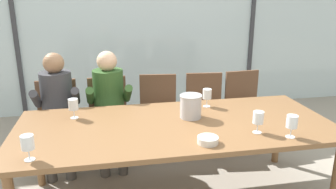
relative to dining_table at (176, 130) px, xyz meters
The scene contains 20 objects.
ground 1.20m from the dining_table, 90.00° to the left, with size 14.00×14.00×0.00m, color #9E9384.
window_glass_panel 2.57m from the dining_table, 90.00° to the left, with size 7.83×0.03×2.60m, color silver.
window_mullion_left 3.10m from the dining_table, 125.47° to the left, with size 0.06×0.06×2.60m, color #38383D.
window_mullion_right 3.10m from the dining_table, 54.53° to the left, with size 0.06×0.06×2.60m, color #38383D.
hillside_vineyard 6.83m from the dining_table, 90.00° to the left, with size 13.83×2.40×1.45m, color #568942.
dining_table is the anchor object (origin of this frame).
chair_near_curtain 1.46m from the dining_table, 138.12° to the left, with size 0.47×0.47×0.88m.
chair_left_of_center 1.14m from the dining_table, 118.49° to the left, with size 0.48×0.48×0.88m.
chair_center 1.02m from the dining_table, 89.15° to the left, with size 0.49×0.49×0.88m.
chair_right_of_center 1.14m from the dining_table, 60.34° to the left, with size 0.49×0.49×0.88m.
chair_near_window_right 1.46m from the dining_table, 43.26° to the left, with size 0.47×0.47×0.88m.
person_charcoal_jacket 1.35m from the dining_table, 141.44° to the left, with size 0.48×0.63×1.20m.
person_olive_shirt 1.00m from the dining_table, 122.28° to the left, with size 0.47×0.62×1.20m.
ice_bucket_primary 0.26m from the dining_table, 37.90° to the left, with size 0.20×0.20×0.21m.
tasting_bowl 0.44m from the dining_table, 70.09° to the right, with size 0.15×0.15×0.05m, color silver.
wine_glass_by_left_taster 0.68m from the dining_table, 26.88° to the right, with size 0.08×0.08×0.17m.
wine_glass_near_bucket 0.92m from the dining_table, 28.02° to the right, with size 0.08×0.08×0.17m.
wine_glass_center_pour 0.91m from the dining_table, 160.56° to the left, with size 0.08×0.08×0.17m.
wine_glass_by_right_taster 0.57m from the dining_table, 44.35° to the left, with size 0.08×0.08×0.17m.
wine_glass_spare_empty 1.17m from the dining_table, 158.13° to the right, with size 0.08×0.08×0.17m.
Camera 1 is at (-0.55, -2.51, 1.77)m, focal length 35.40 mm.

